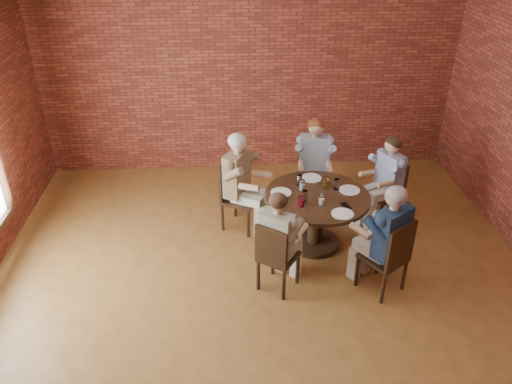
{
  "coord_description": "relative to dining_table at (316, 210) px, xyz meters",
  "views": [
    {
      "loc": [
        -0.41,
        -4.13,
        3.86
      ],
      "look_at": [
        -0.06,
        1.0,
        0.9
      ],
      "focal_mm": 35.0,
      "sensor_mm": 36.0,
      "label": 1
    }
  ],
  "objects": [
    {
      "name": "chair_c",
      "position": [
        -1.01,
        0.54,
        -0.01
      ],
      "size": [
        0.6,
        0.6,
        0.96
      ],
      "rotation": [
        0.0,
        0.0,
        1.08
      ],
      "color": "#331F11",
      "rests_on": "floor"
    },
    {
      "name": "glass_a",
      "position": [
        0.26,
        0.13,
        0.29
      ],
      "size": [
        0.07,
        0.07,
        0.14
      ],
      "primitive_type": "cylinder",
      "color": "white",
      "rests_on": "dining_table"
    },
    {
      "name": "diner_c",
      "position": [
        -0.93,
        0.5,
        0.16
      ],
      "size": [
        0.86,
        0.81,
        1.37
      ],
      "primitive_type": null,
      "rotation": [
        0.0,
        0.0,
        1.08
      ],
      "color": "brown",
      "rests_on": "floor"
    },
    {
      "name": "floor",
      "position": [
        -0.71,
        -1.13,
        -0.53
      ],
      "size": [
        7.0,
        7.0,
        0.0
      ],
      "primitive_type": "plane",
      "color": "#9D6430",
      "rests_on": "ground"
    },
    {
      "name": "chair_a",
      "position": [
        1.09,
        0.52,
        -0.04
      ],
      "size": [
        0.53,
        0.53,
        0.9
      ],
      "rotation": [
        0.0,
        0.0,
        -1.12
      ],
      "color": "#331F11",
      "rests_on": "floor"
    },
    {
      "name": "glass_f",
      "position": [
        -0.24,
        -0.25,
        0.29
      ],
      "size": [
        0.07,
        0.07,
        0.14
      ],
      "primitive_type": "cylinder",
      "color": "white",
      "rests_on": "dining_table"
    },
    {
      "name": "chair_d",
      "position": [
        -0.61,
        -0.85,
        -0.04
      ],
      "size": [
        0.54,
        0.54,
        0.9
      ],
      "rotation": [
        0.0,
        0.0,
        2.52
      ],
      "color": "#331F11",
      "rests_on": "floor"
    },
    {
      "name": "glass_d",
      "position": [
        -0.17,
        0.14,
        0.29
      ],
      "size": [
        0.07,
        0.07,
        0.14
      ],
      "primitive_type": "cylinder",
      "color": "white",
      "rests_on": "dining_table"
    },
    {
      "name": "glass_g",
      "position": [
        0.0,
        -0.24,
        0.29
      ],
      "size": [
        0.07,
        0.07,
        0.14
      ],
      "primitive_type": "cylinder",
      "color": "white",
      "rests_on": "dining_table"
    },
    {
      "name": "diner_d",
      "position": [
        -0.56,
        -0.79,
        0.1
      ],
      "size": [
        0.74,
        0.77,
        1.26
      ],
      "primitive_type": null,
      "rotation": [
        0.0,
        0.0,
        2.52
      ],
      "color": "#B5A48E",
      "rests_on": "floor"
    },
    {
      "name": "dining_table",
      "position": [
        0.0,
        0.0,
        0.0
      ],
      "size": [
        1.31,
        1.31,
        0.75
      ],
      "color": "#331F11",
      "rests_on": "floor"
    },
    {
      "name": "diner_b",
      "position": [
        0.13,
        0.98,
        0.14
      ],
      "size": [
        0.61,
        0.72,
        1.34
      ],
      "primitive_type": null,
      "rotation": [
        0.0,
        0.0,
        -0.13
      ],
      "color": "#94A5BD",
      "rests_on": "floor"
    },
    {
      "name": "glass_c",
      "position": [
        -0.19,
        0.27,
        0.29
      ],
      "size": [
        0.07,
        0.07,
        0.14
      ],
      "primitive_type": "cylinder",
      "color": "white",
      "rests_on": "dining_table"
    },
    {
      "name": "plate_c",
      "position": [
        -0.45,
        0.08,
        0.23
      ],
      "size": [
        0.26,
        0.26,
        0.01
      ],
      "primitive_type": "cylinder",
      "color": "white",
      "rests_on": "dining_table"
    },
    {
      "name": "plate_d",
      "position": [
        0.21,
        -0.46,
        0.23
      ],
      "size": [
        0.26,
        0.26,
        0.01
      ],
      "primitive_type": "cylinder",
      "color": "white",
      "rests_on": "dining_table"
    },
    {
      "name": "chair_b",
      "position": [
        0.14,
        1.06,
        -0.02
      ],
      "size": [
        0.48,
        0.48,
        0.94
      ],
      "rotation": [
        0.0,
        0.0,
        -0.13
      ],
      "color": "#331F11",
      "rests_on": "floor"
    },
    {
      "name": "plate_b",
      "position": [
        -0.0,
        0.43,
        0.23
      ],
      "size": [
        0.26,
        0.26,
        0.01
      ],
      "primitive_type": "cylinder",
      "color": "white",
      "rests_on": "dining_table"
    },
    {
      "name": "wall_back",
      "position": [
        -0.71,
        2.37,
        1.17
      ],
      "size": [
        7.0,
        0.0,
        7.0
      ],
      "primitive_type": "plane",
      "rotation": [
        1.57,
        0.0,
        0.0
      ],
      "color": "brown",
      "rests_on": "ground"
    },
    {
      "name": "plate_a",
      "position": [
        0.42,
        0.08,
        0.23
      ],
      "size": [
        0.26,
        0.26,
        0.01
      ],
      "primitive_type": "cylinder",
      "color": "white",
      "rests_on": "dining_table"
    },
    {
      "name": "chair_e",
      "position": [
        0.66,
        -0.96,
        -0.02
      ],
      "size": [
        0.61,
        0.61,
        0.95
      ],
      "rotation": [
        0.0,
        0.0,
        3.74
      ],
      "color": "#331F11",
      "rests_on": "floor"
    },
    {
      "name": "glass_b",
      "position": [
        0.14,
        0.19,
        0.29
      ],
      "size": [
        0.07,
        0.07,
        0.14
      ],
      "primitive_type": "cylinder",
      "color": "white",
      "rests_on": "dining_table"
    },
    {
      "name": "glass_e",
      "position": [
        -0.18,
        -0.13,
        0.29
      ],
      "size": [
        0.07,
        0.07,
        0.14
      ],
      "primitive_type": "cylinder",
      "color": "white",
      "rests_on": "dining_table"
    },
    {
      "name": "diner_a",
      "position": [
        1.02,
        0.49,
        0.11
      ],
      "size": [
        0.76,
        0.7,
        1.27
      ],
      "primitive_type": null,
      "rotation": [
        0.0,
        0.0,
        -1.12
      ],
      "color": "#384A92",
      "rests_on": "floor"
    },
    {
      "name": "diner_e",
      "position": [
        0.61,
        -0.89,
        0.15
      ],
      "size": [
        0.82,
        0.85,
        1.35
      ],
      "primitive_type": null,
      "rotation": [
        0.0,
        0.0,
        3.74
      ],
      "color": "#192A46",
      "rests_on": "floor"
    },
    {
      "name": "smartphone",
      "position": [
        0.29,
        -0.29,
        0.23
      ],
      "size": [
        0.11,
        0.17,
        0.01
      ],
      "primitive_type": "cube",
      "rotation": [
        0.0,
        0.0,
        0.25
      ],
      "color": "black",
      "rests_on": "dining_table"
    }
  ]
}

